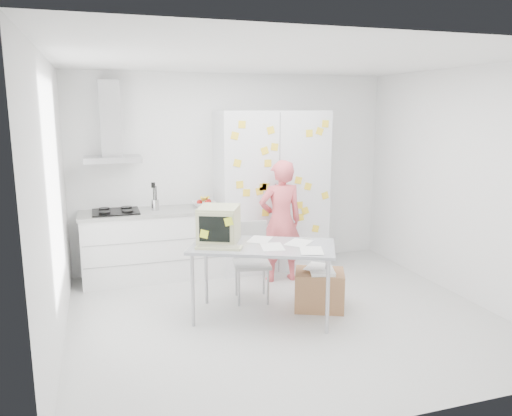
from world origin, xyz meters
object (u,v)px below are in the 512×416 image
object	(u,v)px
person	(281,221)
desk	(235,234)
chair	(251,256)
cardboard_box	(319,289)

from	to	relation	value
person	desk	bearing A→B (deg)	47.44
chair	person	bearing A→B (deg)	51.88
person	chair	world-z (taller)	person
chair	cardboard_box	bearing A→B (deg)	-29.55
desk	chair	xyz separation A→B (m)	(0.31, 0.42, -0.39)
chair	cardboard_box	world-z (taller)	chair
person	chair	bearing A→B (deg)	42.58
person	cardboard_box	bearing A→B (deg)	95.99
desk	cardboard_box	xyz separation A→B (m)	(0.95, -0.12, -0.68)
desk	chair	world-z (taller)	desk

